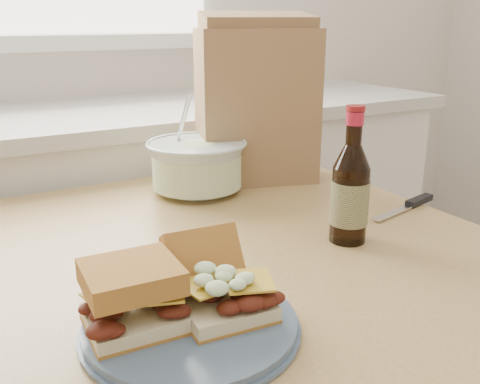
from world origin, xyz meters
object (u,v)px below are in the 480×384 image
dining_table (222,312)px  coleslaw_bowl (197,167)px  paper_bag (256,106)px  beer_bottle (350,192)px  plate (191,325)px

dining_table → coleslaw_bowl: (0.11, 0.32, 0.18)m
dining_table → paper_bag: (0.29, 0.35, 0.30)m
beer_bottle → paper_bag: bearing=70.8°
plate → paper_bag: (0.44, 0.55, 0.17)m
coleslaw_bowl → paper_bag: bearing=11.4°
dining_table → beer_bottle: size_ratio=4.07×
dining_table → coleslaw_bowl: size_ratio=4.35×
plate → coleslaw_bowl: 0.58m
coleslaw_bowl → dining_table: bearing=-109.0°
paper_bag → dining_table: bearing=-111.0°
paper_bag → coleslaw_bowl: bearing=-150.4°
dining_table → paper_bag: bearing=51.3°
beer_bottle → dining_table: bearing=151.6°
dining_table → coleslaw_bowl: coleslaw_bowl is taller
plate → beer_bottle: (0.37, 0.13, 0.08)m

